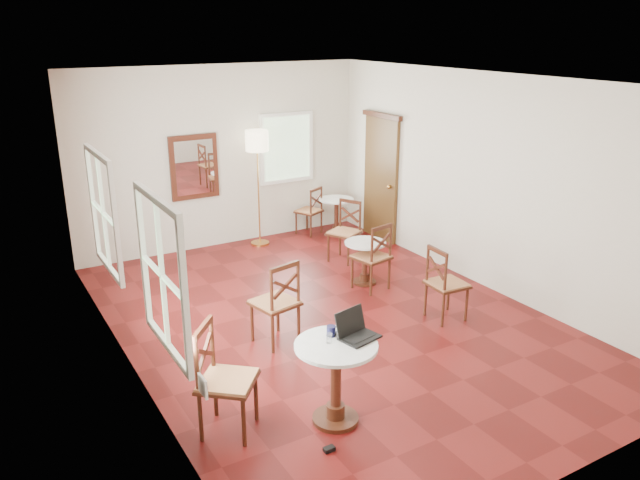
# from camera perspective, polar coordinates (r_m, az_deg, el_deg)

# --- Properties ---
(ground) EXTENTS (7.00, 7.00, 0.00)m
(ground) POSITION_cam_1_polar(r_m,az_deg,el_deg) (8.13, 1.08, -7.28)
(ground) COLOR #5E1110
(ground) RESTS_ON ground
(room_shell) EXTENTS (5.02, 7.02, 3.01)m
(room_shell) POSITION_cam_1_polar(r_m,az_deg,el_deg) (7.69, -0.29, 6.15)
(room_shell) COLOR beige
(room_shell) RESTS_ON ground
(cafe_table_near) EXTENTS (0.78, 0.78, 0.82)m
(cafe_table_near) POSITION_cam_1_polar(r_m,az_deg,el_deg) (6.00, 1.44, -12.02)
(cafe_table_near) COLOR #3F1D0F
(cafe_table_near) RESTS_ON ground
(cafe_table_mid) EXTENTS (0.60, 0.60, 0.63)m
(cafe_table_mid) POSITION_cam_1_polar(r_m,az_deg,el_deg) (9.13, 4.09, -1.62)
(cafe_table_mid) COLOR #3F1D0F
(cafe_table_mid) RESTS_ON ground
(cafe_table_back) EXTENTS (0.61, 0.61, 0.65)m
(cafe_table_back) POSITION_cam_1_polar(r_m,az_deg,el_deg) (11.30, 1.49, 2.55)
(cafe_table_back) COLOR #3F1D0F
(cafe_table_back) RESTS_ON ground
(chair_near_a) EXTENTS (0.57, 0.57, 1.04)m
(chair_near_a) POSITION_cam_1_polar(r_m,az_deg,el_deg) (7.40, -3.97, -5.66)
(chair_near_a) COLOR #3F1D0F
(chair_near_a) RESTS_ON ground
(chair_near_b) EXTENTS (0.69, 0.69, 1.07)m
(chair_near_b) POSITION_cam_1_polar(r_m,az_deg,el_deg) (5.93, -8.65, -12.38)
(chair_near_b) COLOR #3F1D0F
(chair_near_b) RESTS_ON ground
(chair_mid_a) EXTENTS (0.53, 0.53, 0.99)m
(chair_mid_a) POSITION_cam_1_polar(r_m,az_deg,el_deg) (8.90, 4.77, -1.51)
(chair_mid_a) COLOR #3F1D0F
(chair_mid_a) RESTS_ON ground
(chair_mid_b) EXTENTS (0.48, 0.48, 0.98)m
(chair_mid_b) POSITION_cam_1_polar(r_m,az_deg,el_deg) (8.14, 11.28, -3.89)
(chair_mid_b) COLOR #3F1D0F
(chair_mid_b) RESTS_ON ground
(chair_back_a) EXTENTS (0.53, 0.53, 0.87)m
(chair_back_a) POSITION_cam_1_polar(r_m,az_deg,el_deg) (11.27, -0.93, 2.67)
(chair_back_a) COLOR #3F1D0F
(chair_back_a) RESTS_ON ground
(chair_back_b) EXTENTS (0.60, 0.60, 0.96)m
(chair_back_b) POSITION_cam_1_polar(r_m,az_deg,el_deg) (9.99, 2.28, 0.78)
(chair_back_b) COLOR #3F1D0F
(chair_back_b) RESTS_ON ground
(floor_lamp) EXTENTS (0.38, 0.38, 1.96)m
(floor_lamp) POSITION_cam_1_polar(r_m,az_deg,el_deg) (10.48, -5.71, 8.22)
(floor_lamp) COLOR #BF8C3F
(floor_lamp) RESTS_ON ground
(laptop) EXTENTS (0.41, 0.36, 0.25)m
(laptop) POSITION_cam_1_polar(r_m,az_deg,el_deg) (5.95, 3.24, -8.19)
(laptop) COLOR black
(laptop) RESTS_ON cafe_table_near
(mouse) EXTENTS (0.12, 0.09, 0.04)m
(mouse) POSITION_cam_1_polar(r_m,az_deg,el_deg) (5.97, 1.09, -8.54)
(mouse) COLOR black
(mouse) RESTS_ON cafe_table_near
(navy_mug) EXTENTS (0.13, 0.09, 0.10)m
(navy_mug) POSITION_cam_1_polar(r_m,az_deg,el_deg) (5.96, 1.05, -8.22)
(navy_mug) COLOR #0F0F34
(navy_mug) RESTS_ON cafe_table_near
(water_glass) EXTENTS (0.06, 0.06, 0.10)m
(water_glass) POSITION_cam_1_polar(r_m,az_deg,el_deg) (5.84, 0.84, -8.86)
(water_glass) COLOR white
(water_glass) RESTS_ON cafe_table_near
(power_adapter) EXTENTS (0.10, 0.06, 0.04)m
(power_adapter) POSITION_cam_1_polar(r_m,az_deg,el_deg) (5.89, 0.83, -18.38)
(power_adapter) COLOR black
(power_adapter) RESTS_ON ground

